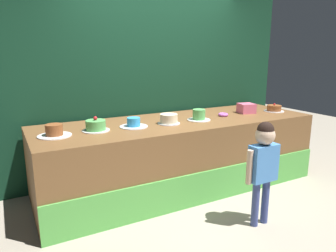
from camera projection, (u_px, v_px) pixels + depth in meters
name	position (u px, v px, depth m)	size (l,w,h in m)	color
ground_plane	(204.00, 203.00, 3.61)	(12.00, 12.00, 0.00)	#ADA38E
stage_platform	(180.00, 154.00, 3.98)	(3.52, 1.14, 0.87)	brown
curtain_backdrop	(156.00, 79.00, 4.35)	(4.18, 0.08, 2.67)	#113823
child_figure	(263.00, 160.00, 3.02)	(0.41, 0.19, 1.06)	#3F4C8C
pink_box	(246.00, 108.00, 4.36)	(0.21, 0.19, 0.13)	#E16485
donut	(223.00, 115.00, 4.14)	(0.13, 0.13, 0.04)	#CC66D8
cake_far_left	(54.00, 131.00, 3.14)	(0.34, 0.34, 0.12)	white
cake_left	(96.00, 126.00, 3.35)	(0.29, 0.29, 0.16)	white
cake_center_left	(134.00, 123.00, 3.53)	(0.32, 0.32, 0.11)	silver
cake_center_right	(169.00, 119.00, 3.68)	(0.27, 0.27, 0.12)	silver
cake_right	(199.00, 116.00, 3.88)	(0.29, 0.29, 0.14)	white
cake_far_right	(274.00, 109.00, 4.47)	(0.28, 0.28, 0.12)	white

